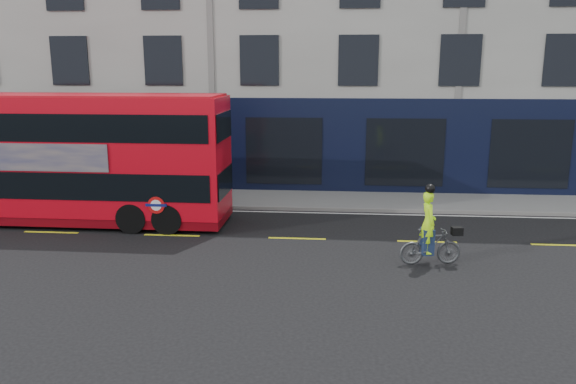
# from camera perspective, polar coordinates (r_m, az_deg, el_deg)

# --- Properties ---
(ground) EXTENTS (120.00, 120.00, 0.00)m
(ground) POSITION_cam_1_polar(r_m,az_deg,el_deg) (16.93, -13.13, -5.79)
(ground) COLOR black
(ground) RESTS_ON ground
(pavement) EXTENTS (60.00, 3.00, 0.12)m
(pavement) POSITION_cam_1_polar(r_m,az_deg,el_deg) (22.95, -8.22, -0.60)
(pavement) COLOR slate
(pavement) RESTS_ON ground
(kerb) EXTENTS (60.00, 0.12, 0.13)m
(kerb) POSITION_cam_1_polar(r_m,az_deg,el_deg) (21.53, -9.11, -1.49)
(kerb) COLOR slate
(kerb) RESTS_ON ground
(building_terrace) EXTENTS (50.00, 10.07, 15.00)m
(building_terrace) POSITION_cam_1_polar(r_m,az_deg,el_deg) (28.76, -5.72, 17.01)
(building_terrace) COLOR #AEACA4
(building_terrace) RESTS_ON ground
(road_edge_line) EXTENTS (58.00, 0.10, 0.01)m
(road_edge_line) POSITION_cam_1_polar(r_m,az_deg,el_deg) (21.26, -9.30, -1.85)
(road_edge_line) COLOR silver
(road_edge_line) RESTS_ON ground
(lane_dashes) EXTENTS (58.00, 0.12, 0.01)m
(lane_dashes) POSITION_cam_1_polar(r_m,az_deg,el_deg) (18.29, -11.71, -4.32)
(lane_dashes) COLOR yellow
(lane_dashes) RESTS_ON ground
(bus) EXTENTS (10.88, 2.61, 4.37)m
(bus) POSITION_cam_1_polar(r_m,az_deg,el_deg) (20.38, -21.40, 3.25)
(bus) COLOR red
(bus) RESTS_ON ground
(cyclist) EXTENTS (1.73, 0.73, 2.23)m
(cyclist) POSITION_cam_1_polar(r_m,az_deg,el_deg) (15.60, 14.21, -4.54)
(cyclist) COLOR #4A4D50
(cyclist) RESTS_ON ground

